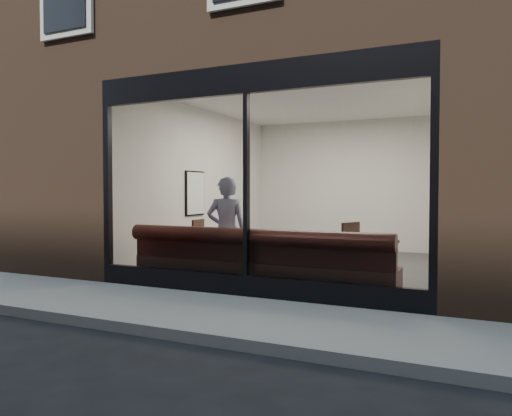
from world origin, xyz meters
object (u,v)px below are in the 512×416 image
at_px(cafe_table_left, 229,235).
at_px(cafe_table_right, 370,242).
at_px(cafe_chair_left, 189,258).
at_px(cafe_chair_right, 341,264).
at_px(banquette, 259,276).
at_px(person, 227,231).

relative_size(cafe_table_left, cafe_table_right, 0.94).
relative_size(cafe_chair_left, cafe_chair_right, 0.91).
bearing_deg(cafe_table_right, cafe_table_left, 178.63).
distance_m(cafe_table_left, cafe_chair_right, 1.94).
height_order(banquette, cafe_chair_right, banquette).
xyz_separation_m(cafe_table_left, cafe_chair_right, (1.60, 0.99, -0.50)).
bearing_deg(cafe_chair_left, cafe_table_right, 166.03).
xyz_separation_m(banquette, cafe_chair_left, (-1.92, 1.11, 0.01)).
xyz_separation_m(cafe_table_left, cafe_table_right, (2.31, -0.06, 0.00)).
xyz_separation_m(banquette, person, (-0.63, 0.19, 0.62)).
bearing_deg(cafe_table_left, banquette, -36.87).
bearing_deg(person, cafe_chair_right, -158.51).
height_order(cafe_chair_left, cafe_chair_right, cafe_chair_right).
bearing_deg(cafe_chair_right, cafe_chair_left, 31.18).
bearing_deg(person, banquette, 140.35).
distance_m(person, cafe_table_right, 2.17).
bearing_deg(banquette, cafe_chair_right, 63.56).
relative_size(banquette, cafe_table_left, 6.93).
bearing_deg(cafe_chair_left, banquette, 145.24).
xyz_separation_m(person, cafe_chair_left, (-1.29, 0.93, -0.60)).
bearing_deg(person, cafe_chair_left, -58.90).
distance_m(banquette, cafe_table_right, 1.68).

